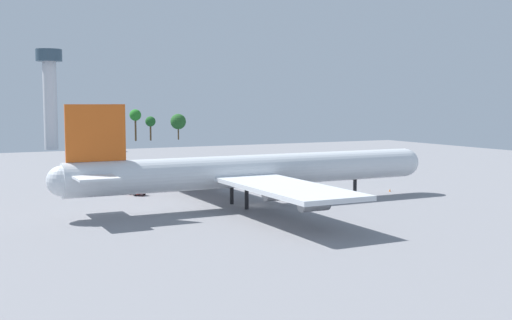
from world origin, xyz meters
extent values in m
plane|color=gray|center=(0.00, 0.00, 0.00)|extent=(288.60, 288.60, 0.00)
cylinder|color=silver|center=(0.00, 0.00, 6.25)|extent=(67.02, 5.61, 5.61)
sphere|color=silver|center=(33.51, 0.00, 6.25)|extent=(5.49, 5.49, 5.49)
sphere|color=silver|center=(-33.51, 0.00, 6.25)|extent=(4.77, 4.77, 4.77)
cube|color=#D85919|center=(-28.15, 0.00, 13.54)|extent=(9.38, 0.50, 8.97)
cube|color=silver|center=(-29.49, -4.51, 7.09)|extent=(6.03, 8.41, 0.36)
cube|color=silver|center=(-29.49, 4.51, 7.09)|extent=(6.03, 8.41, 0.36)
cube|color=silver|center=(-3.35, -16.64, 5.41)|extent=(11.39, 29.92, 0.70)
cube|color=silver|center=(-3.35, 16.64, 5.41)|extent=(11.39, 29.92, 0.70)
cylinder|color=gray|center=(-2.35, -12.15, 3.88)|extent=(4.49, 2.35, 2.35)
cylinder|color=gray|center=(-2.35, -23.22, 3.88)|extent=(4.49, 2.35, 2.35)
cylinder|color=gray|center=(-2.35, 12.15, 3.88)|extent=(4.49, 2.35, 2.35)
cylinder|color=gray|center=(-2.35, 23.22, 3.88)|extent=(4.49, 2.35, 2.35)
cylinder|color=black|center=(21.45, 0.00, 1.72)|extent=(0.70, 0.70, 3.45)
cylinder|color=black|center=(-3.35, -3.08, 1.72)|extent=(0.70, 0.70, 3.45)
cylinder|color=black|center=(-3.35, 3.08, 1.72)|extent=(0.70, 0.70, 3.45)
cube|color=#333338|center=(0.87, 25.02, 1.32)|extent=(2.03, 1.51, 1.64)
cube|color=#2D5193|center=(0.79, 26.90, 1.19)|extent=(2.08, 2.42, 1.38)
cylinder|color=black|center=(-0.20, 24.97, 0.50)|extent=(0.33, 1.01, 1.00)
cylinder|color=black|center=(1.95, 25.07, 0.50)|extent=(0.33, 1.01, 1.00)
cylinder|color=black|center=(-0.31, 27.30, 0.50)|extent=(0.33, 1.01, 1.00)
cylinder|color=black|center=(1.84, 27.40, 0.50)|extent=(0.33, 1.01, 1.00)
cube|color=silver|center=(-15.75, 22.95, 1.16)|extent=(2.02, 1.51, 1.53)
cube|color=#B21E19|center=(-15.42, 21.11, 1.02)|extent=(2.25, 2.82, 1.25)
cylinder|color=black|center=(-14.74, 23.02, 0.39)|extent=(0.42, 0.82, 0.79)
cylinder|color=black|center=(-16.72, 22.67, 0.39)|extent=(0.42, 0.82, 0.79)
cylinder|color=black|center=(-14.33, 20.74, 0.39)|extent=(0.42, 0.82, 0.79)
cylinder|color=black|center=(-16.31, 20.39, 0.39)|extent=(0.42, 0.82, 0.79)
cone|color=orange|center=(32.47, 3.12, 0.28)|extent=(0.39, 0.39, 0.56)
cylinder|color=silver|center=(-11.15, 154.15, 16.93)|extent=(5.17, 5.17, 33.86)
cylinder|color=#334756|center=(-11.15, 154.15, 36.16)|extent=(9.83, 9.83, 4.59)
cylinder|color=#51381E|center=(33.13, 192.26, 5.29)|extent=(0.88, 0.88, 10.59)
sphere|color=#2A8028|center=(33.13, 192.26, 12.23)|extent=(5.47, 5.47, 5.47)
cylinder|color=#51381E|center=(40.42, 192.26, 3.81)|extent=(0.82, 0.82, 7.63)
sphere|color=#215F26|center=(40.42, 192.26, 9.09)|extent=(4.87, 4.87, 4.87)
cylinder|color=#51381E|center=(54.40, 192.26, 3.29)|extent=(0.68, 0.68, 6.58)
sphere|color=#286028|center=(54.40, 192.26, 8.84)|extent=(7.55, 7.55, 7.55)
camera|label=1|loc=(-50.25, -99.84, 18.40)|focal=44.44mm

